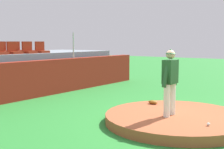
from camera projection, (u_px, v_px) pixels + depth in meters
name	position (u px, v px, depth m)	size (l,w,h in m)	color
ground_plane	(176.00, 123.00, 7.74)	(60.00, 60.00, 0.00)	#2A8331
pitchers_mound	(176.00, 119.00, 7.73)	(3.67, 3.67, 0.24)	#A45331
pitcher	(170.00, 77.00, 7.46)	(0.74, 0.26, 1.69)	white
baseball	(208.00, 124.00, 6.65)	(0.07, 0.07, 0.07)	white
fielding_glove	(153.00, 102.00, 8.98)	(0.30, 0.20, 0.11)	#8D5016
brick_barrier	(29.00, 80.00, 11.10)	(13.14, 0.40, 1.39)	maroon
fence_post_right	(73.00, 45.00, 12.89)	(0.06, 0.06, 1.11)	silver
stadium_chair_3	(14.00, 50.00, 12.05)	(0.48, 0.44, 0.50)	maroon
stadium_chair_4	(29.00, 50.00, 12.57)	(0.48, 0.44, 0.50)	maroon
stadium_chair_5	(41.00, 49.00, 13.18)	(0.48, 0.44, 0.50)	maroon
stadium_chair_9	(1.00, 50.00, 12.54)	(0.48, 0.44, 0.50)	maroon
stadium_chair_10	(15.00, 49.00, 13.13)	(0.48, 0.44, 0.50)	maroon
stadium_chair_11	(29.00, 49.00, 13.70)	(0.48, 0.44, 0.50)	maroon
stadium_chair_16	(2.00, 49.00, 13.64)	(0.48, 0.44, 0.50)	maroon
stadium_chair_17	(17.00, 49.00, 14.20)	(0.48, 0.44, 0.50)	maroon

